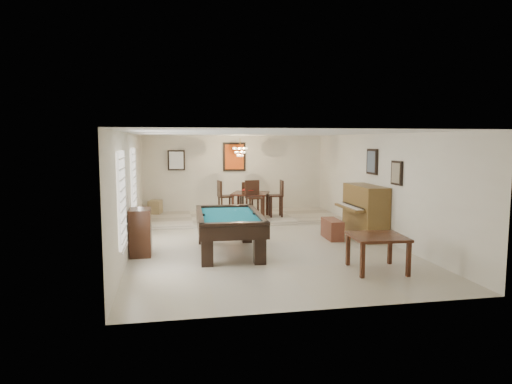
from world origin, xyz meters
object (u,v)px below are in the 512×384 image
object	(u,v)px
apothecary_chest	(140,232)
dining_chair_south	(254,201)
pool_table	(229,234)
flower_vase	(250,185)
square_table	(377,253)
dining_table	(250,203)
chandelier	(240,148)
dining_chair_east	(276,198)
corner_bench	(155,207)
upright_piano	(359,212)
dining_chair_north	(246,197)
piano_bench	(332,229)
dining_chair_west	(226,199)

from	to	relation	value
apothecary_chest	dining_chair_south	bearing A→B (deg)	44.96
pool_table	flower_vase	xyz separation A→B (m)	(1.15, 3.82, 0.68)
square_table	dining_table	size ratio (longest dim) A/B	0.93
dining_table	chandelier	world-z (taller)	chandelier
flower_vase	dining_chair_south	world-z (taller)	dining_chair_south
flower_vase	dining_chair_east	size ratio (longest dim) A/B	0.20
pool_table	corner_bench	bearing A→B (deg)	110.75
dining_chair_east	flower_vase	bearing A→B (deg)	-90.25
apothecary_chest	upright_piano	bearing A→B (deg)	8.52
upright_piano	apothecary_chest	size ratio (longest dim) A/B	1.59
dining_chair_south	dining_chair_north	xyz separation A→B (m)	(0.01, 1.40, -0.07)
piano_bench	chandelier	world-z (taller)	chandelier
pool_table	corner_bench	size ratio (longest dim) A/B	5.40
corner_bench	chandelier	distance (m)	3.35
piano_bench	dining_chair_east	world-z (taller)	dining_chair_east
pool_table	apothecary_chest	size ratio (longest dim) A/B	2.50
flower_vase	chandelier	size ratio (longest dim) A/B	0.37
pool_table	dining_chair_west	distance (m)	3.85
dining_table	dining_chair_north	xyz separation A→B (m)	(0.01, 0.74, 0.08)
flower_vase	dining_chair_west	size ratio (longest dim) A/B	0.20
chandelier	dining_table	bearing A→B (deg)	-46.01
dining_chair_south	chandelier	bearing A→B (deg)	98.91
flower_vase	dining_chair_west	xyz separation A→B (m)	(-0.75, -0.00, -0.42)
dining_chair_north	chandelier	bearing A→B (deg)	55.81
upright_piano	flower_vase	distance (m)	3.69
dining_chair_north	dining_table	bearing A→B (deg)	85.89
flower_vase	dining_chair_north	distance (m)	0.87
apothecary_chest	chandelier	bearing A→B (deg)	55.05
dining_table	dining_chair_west	xyz separation A→B (m)	(-0.75, -0.00, 0.13)
pool_table	square_table	world-z (taller)	pool_table
corner_bench	chandelier	size ratio (longest dim) A/B	0.77
apothecary_chest	dining_chair_north	world-z (taller)	dining_chair_north
piano_bench	dining_chair_north	distance (m)	3.94
pool_table	corner_bench	xyz separation A→B (m)	(-1.72, 5.08, -0.09)
pool_table	square_table	size ratio (longest dim) A/B	2.55
dining_table	dining_chair_south	bearing A→B (deg)	-90.65
dining_chair_west	dining_chair_east	size ratio (longest dim) A/B	1.01
dining_chair_south	dining_chair_east	size ratio (longest dim) A/B	1.05
flower_vase	dining_chair_west	world-z (taller)	dining_chair_west
dining_chair_north	dining_chair_west	bearing A→B (deg)	40.65
dining_table	corner_bench	world-z (taller)	dining_table
flower_vase	chandelier	distance (m)	1.17
pool_table	dining_chair_east	world-z (taller)	dining_chair_east
dining_chair_south	corner_bench	xyz separation A→B (m)	(-2.86, 1.92, -0.38)
dining_chair_east	dining_chair_north	bearing A→B (deg)	-132.18
piano_bench	dining_chair_west	xyz separation A→B (m)	(-2.32, 2.86, 0.44)
corner_bench	chandelier	bearing A→B (deg)	-20.86
pool_table	dining_chair_west	size ratio (longest dim) A/B	2.21
dining_table	dining_chair_south	distance (m)	0.67
pool_table	dining_chair_east	size ratio (longest dim) A/B	2.24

